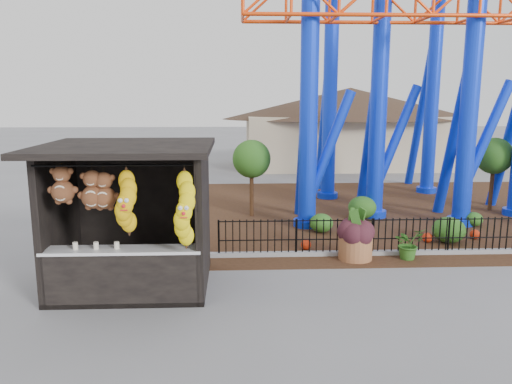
{
  "coord_description": "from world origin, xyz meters",
  "views": [
    {
      "loc": [
        -0.78,
        -9.35,
        4.08
      ],
      "look_at": [
        -0.31,
        1.5,
        2.0
      ],
      "focal_mm": 35.0,
      "sensor_mm": 36.0,
      "label": 1
    }
  ],
  "objects_px": {
    "roller_coaster": "(406,26)",
    "terracotta_planter": "(355,248)",
    "prize_booth": "(130,220)",
    "potted_plant": "(408,244)"
  },
  "relations": [
    {
      "from": "roller_coaster",
      "to": "terracotta_planter",
      "type": "bearing_deg",
      "value": -117.25
    },
    {
      "from": "roller_coaster",
      "to": "terracotta_planter",
      "type": "xyz_separation_m",
      "value": [
        -2.85,
        -5.53,
        -6.14
      ]
    },
    {
      "from": "prize_booth",
      "to": "roller_coaster",
      "type": "distance_m",
      "value": 11.98
    },
    {
      "from": "roller_coaster",
      "to": "potted_plant",
      "type": "xyz_separation_m",
      "value": [
        -1.49,
        -5.56,
        -6.03
      ]
    },
    {
      "from": "prize_booth",
      "to": "roller_coaster",
      "type": "xyz_separation_m",
      "value": [
        8.11,
        7.32,
        4.91
      ]
    },
    {
      "from": "roller_coaster",
      "to": "potted_plant",
      "type": "relative_size",
      "value": 13.4
    },
    {
      "from": "potted_plant",
      "to": "terracotta_planter",
      "type": "bearing_deg",
      "value": 154.7
    },
    {
      "from": "roller_coaster",
      "to": "potted_plant",
      "type": "height_order",
      "value": "roller_coaster"
    },
    {
      "from": "prize_booth",
      "to": "potted_plant",
      "type": "xyz_separation_m",
      "value": [
        6.61,
        1.76,
        -1.12
      ]
    },
    {
      "from": "prize_booth",
      "to": "terracotta_planter",
      "type": "relative_size",
      "value": 4.12
    }
  ]
}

